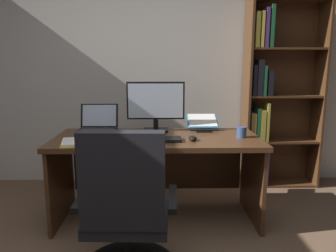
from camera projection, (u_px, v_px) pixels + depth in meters
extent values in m
cube|color=beige|center=(153.00, 69.00, 3.63)|extent=(5.06, 0.12, 2.56)
cube|color=#4C2D19|center=(157.00, 139.00, 2.71)|extent=(1.72, 0.74, 0.04)
cube|color=#4C2D19|center=(61.00, 181.00, 2.77)|extent=(0.03, 0.68, 0.69)
cube|color=#4C2D19|center=(252.00, 180.00, 2.80)|extent=(0.03, 0.68, 0.69)
cube|color=#4C2D19|center=(158.00, 164.00, 3.12)|extent=(1.60, 0.03, 0.48)
cube|color=#4C2D19|center=(246.00, 96.00, 3.47)|extent=(0.02, 0.30, 1.99)
cube|color=#4C2D19|center=(319.00, 96.00, 3.49)|extent=(0.02, 0.30, 1.99)
cube|color=#4C2D19|center=(278.00, 95.00, 3.62)|extent=(0.81, 0.01, 1.99)
cube|color=#4C2D19|center=(277.00, 182.00, 3.67)|extent=(0.76, 0.28, 0.02)
cube|color=olive|center=(248.00, 171.00, 3.59)|extent=(0.04, 0.20, 0.28)
cube|color=gold|center=(253.00, 166.00, 3.59)|extent=(0.04, 0.22, 0.40)
cube|color=maroon|center=(258.00, 166.00, 3.59)|extent=(0.05, 0.21, 0.40)
cube|color=#512D66|center=(264.00, 166.00, 3.58)|extent=(0.05, 0.20, 0.39)
cube|color=#4C2D19|center=(280.00, 140.00, 3.58)|extent=(0.76, 0.28, 0.02)
cube|color=olive|center=(251.00, 126.00, 3.51)|extent=(0.05, 0.22, 0.31)
cube|color=#195633|center=(256.00, 124.00, 3.49)|extent=(0.03, 0.20, 0.36)
cube|color=gold|center=(260.00, 125.00, 3.51)|extent=(0.05, 0.22, 0.34)
cube|color=gold|center=(266.00, 122.00, 3.49)|extent=(0.03, 0.20, 0.41)
cube|color=#4C2D19|center=(283.00, 96.00, 3.48)|extent=(0.76, 0.28, 0.02)
cube|color=black|center=(253.00, 80.00, 3.42)|extent=(0.04, 0.23, 0.32)
cube|color=black|center=(259.00, 78.00, 3.39)|extent=(0.06, 0.17, 0.37)
cube|color=#195633|center=(263.00, 81.00, 3.39)|extent=(0.03, 0.17, 0.31)
cube|color=black|center=(269.00, 83.00, 3.40)|extent=(0.05, 0.17, 0.26)
cube|color=#4C2D19|center=(286.00, 49.00, 3.39)|extent=(0.76, 0.28, 0.02)
cube|color=gold|center=(256.00, 30.00, 3.31)|extent=(0.04, 0.20, 0.35)
cube|color=gold|center=(260.00, 30.00, 3.31)|extent=(0.03, 0.21, 0.35)
cube|color=#512D66|center=(264.00, 28.00, 3.33)|extent=(0.03, 0.24, 0.39)
cube|color=#195633|center=(270.00, 27.00, 3.29)|extent=(0.04, 0.17, 0.42)
cube|color=#4C2D19|center=(289.00, 0.00, 3.30)|extent=(0.76, 0.28, 0.02)
cylinder|color=black|center=(129.00, 243.00, 2.07)|extent=(0.06, 0.06, 0.30)
cube|color=black|center=(128.00, 217.00, 2.04)|extent=(0.52, 0.50, 0.07)
cube|color=black|center=(122.00, 181.00, 1.78)|extent=(0.48, 0.12, 0.56)
cube|color=black|center=(83.00, 198.00, 2.02)|extent=(0.06, 0.39, 0.04)
cube|color=black|center=(173.00, 198.00, 2.01)|extent=(0.06, 0.39, 0.04)
cube|color=black|center=(156.00, 130.00, 2.95)|extent=(0.22, 0.16, 0.02)
cylinder|color=black|center=(156.00, 124.00, 2.94)|extent=(0.04, 0.04, 0.09)
cube|color=black|center=(156.00, 101.00, 2.90)|extent=(0.52, 0.02, 0.34)
cube|color=silver|center=(156.00, 101.00, 2.88)|extent=(0.49, 0.00, 0.31)
cube|color=black|center=(97.00, 131.00, 2.90)|extent=(0.35, 0.23, 0.02)
cube|color=#2D2D30|center=(96.00, 130.00, 2.88)|extent=(0.29, 0.13, 0.00)
cube|color=black|center=(99.00, 115.00, 3.02)|extent=(0.35, 0.06, 0.21)
cube|color=silver|center=(99.00, 115.00, 3.01)|extent=(0.31, 0.05, 0.19)
cube|color=black|center=(155.00, 139.00, 2.57)|extent=(0.42, 0.15, 0.02)
ellipsoid|color=black|center=(193.00, 138.00, 2.57)|extent=(0.06, 0.10, 0.04)
cube|color=black|center=(204.00, 131.00, 2.94)|extent=(0.14, 0.12, 0.01)
cube|color=black|center=(204.00, 130.00, 2.89)|extent=(0.25, 0.01, 0.01)
cube|color=#2D84C6|center=(202.00, 121.00, 3.04)|extent=(0.28, 0.24, 0.10)
cube|color=silver|center=(202.00, 120.00, 3.03)|extent=(0.26, 0.22, 0.09)
cube|color=yellow|center=(77.00, 143.00, 2.49)|extent=(0.28, 0.31, 0.01)
cube|color=yellow|center=(107.00, 141.00, 2.54)|extent=(0.28, 0.31, 0.01)
cube|color=silver|center=(77.00, 142.00, 2.48)|extent=(0.26, 0.29, 0.02)
cube|color=silver|center=(107.00, 140.00, 2.54)|extent=(0.26, 0.29, 0.02)
cylinder|color=#B7B7BC|center=(92.00, 141.00, 2.51)|extent=(0.07, 0.24, 0.02)
cube|color=silver|center=(128.00, 137.00, 2.68)|extent=(0.18, 0.23, 0.01)
cylinder|color=maroon|center=(130.00, 136.00, 2.68)|extent=(0.14, 0.04, 0.01)
cylinder|color=#334C7A|center=(242.00, 132.00, 2.69)|extent=(0.08, 0.08, 0.09)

